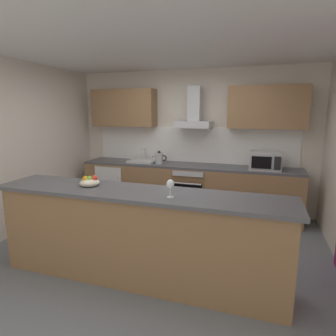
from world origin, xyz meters
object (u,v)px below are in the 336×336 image
at_px(wine_glass, 170,185).
at_px(microwave, 265,161).
at_px(refrigerator, 116,184).
at_px(fruit_bowl, 90,182).
at_px(oven, 191,189).
at_px(sink, 143,161).
at_px(range_hood, 194,115).
at_px(kettle, 159,158).

bearing_deg(wine_glass, microwave, 69.12).
distance_m(refrigerator, microwave, 2.85).
xyz_separation_m(microwave, fruit_bowl, (-1.89, -2.18, 0.01)).
distance_m(oven, fruit_bowl, 2.38).
relative_size(oven, refrigerator, 0.94).
height_order(refrigerator, fruit_bowl, fruit_bowl).
distance_m(refrigerator, sink, 0.77).
xyz_separation_m(oven, microwave, (1.24, -0.03, 0.59)).
relative_size(range_hood, wine_glass, 4.05).
distance_m(kettle, fruit_bowl, 2.18).
distance_m(refrigerator, range_hood, 2.06).
relative_size(refrigerator, sink, 1.70).
xyz_separation_m(sink, range_hood, (0.96, 0.12, 0.86)).
distance_m(refrigerator, fruit_bowl, 2.47).
xyz_separation_m(refrigerator, wine_glass, (1.90, -2.35, 0.71)).
height_order(microwave, kettle, microwave).
xyz_separation_m(microwave, kettle, (-1.85, -0.01, -0.04)).
bearing_deg(oven, kettle, -176.82).
xyz_separation_m(microwave, range_hood, (-1.24, 0.16, 0.74)).
distance_m(sink, range_hood, 1.29).
distance_m(microwave, fruit_bowl, 2.89).
relative_size(oven, fruit_bowl, 3.64).
bearing_deg(microwave, sink, 178.99).
xyz_separation_m(oven, refrigerator, (-1.54, -0.00, -0.03)).
bearing_deg(refrigerator, microwave, -0.52).
xyz_separation_m(oven, range_hood, (-0.00, 0.13, 1.33)).
height_order(microwave, wine_glass, microwave).
bearing_deg(oven, microwave, -1.29).
bearing_deg(oven, sink, 179.34).
xyz_separation_m(oven, sink, (-0.96, 0.01, 0.47)).
height_order(refrigerator, wine_glass, wine_glass).
xyz_separation_m(range_hood, wine_glass, (0.35, -2.48, -0.65)).
relative_size(refrigerator, kettle, 2.94).
height_order(oven, sink, sink).
relative_size(refrigerator, range_hood, 1.18).
bearing_deg(wine_glass, oven, 98.54).
height_order(refrigerator, microwave, microwave).
bearing_deg(kettle, sink, 172.75).
bearing_deg(fruit_bowl, refrigerator, 112.08).
xyz_separation_m(kettle, fruit_bowl, (-0.04, -2.18, 0.05)).
distance_m(oven, refrigerator, 1.54).
relative_size(microwave, wine_glass, 2.81).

